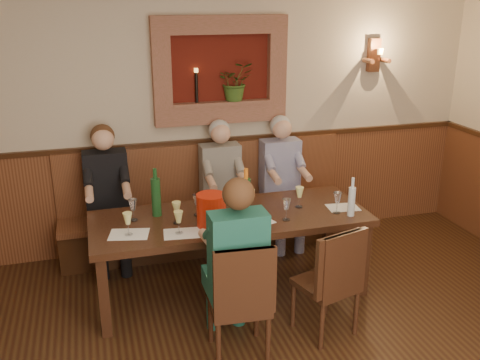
% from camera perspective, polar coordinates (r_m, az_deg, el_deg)
% --- Properties ---
extents(room_shell, '(6.04, 6.04, 2.82)m').
position_cam_1_polar(room_shell, '(2.63, 9.45, 4.03)').
color(room_shell, beige).
rests_on(room_shell, ground).
extents(wall_niche, '(1.36, 0.30, 1.06)m').
position_cam_1_polar(wall_niche, '(5.45, -1.65, 11.16)').
color(wall_niche, '#51130B').
rests_on(wall_niche, ground).
extents(wall_sconce, '(0.25, 0.20, 0.35)m').
position_cam_1_polar(wall_sconce, '(6.05, 14.16, 12.71)').
color(wall_sconce, '#592E19').
rests_on(wall_sconce, ground).
extents(dining_table, '(2.40, 0.90, 0.75)m').
position_cam_1_polar(dining_table, '(4.68, -1.01, -4.65)').
color(dining_table, black).
rests_on(dining_table, ground).
extents(bench, '(3.00, 0.45, 1.11)m').
position_cam_1_polar(bench, '(5.66, -3.49, -4.16)').
color(bench, '#381E0F').
rests_on(bench, ground).
extents(chair_near_left, '(0.45, 0.45, 0.96)m').
position_cam_1_polar(chair_near_left, '(4.07, -0.12, -14.94)').
color(chair_near_left, black).
rests_on(chair_near_left, ground).
extents(chair_near_right, '(0.51, 0.51, 0.93)m').
position_cam_1_polar(chair_near_right, '(4.38, 9.20, -12.70)').
color(chair_near_right, black).
rests_on(chair_near_right, ground).
extents(person_bench_left, '(0.41, 0.51, 1.41)m').
position_cam_1_polar(person_bench_left, '(5.35, -13.79, -3.13)').
color(person_bench_left, black).
rests_on(person_bench_left, ground).
extents(person_bench_mid, '(0.40, 0.49, 1.39)m').
position_cam_1_polar(person_bench_mid, '(5.50, -1.87, -2.08)').
color(person_bench_mid, '#605A58').
rests_on(person_bench_mid, ground).
extents(person_bench_right, '(0.41, 0.50, 1.39)m').
position_cam_1_polar(person_bench_right, '(5.68, 4.51, -1.40)').
color(person_bench_right, navy).
rests_on(person_bench_right, ground).
extents(person_chair_front, '(0.41, 0.50, 1.40)m').
position_cam_1_polar(person_chair_front, '(4.01, -0.55, -10.53)').
color(person_chair_front, '#184954').
rests_on(person_chair_front, ground).
extents(spittoon_bucket, '(0.25, 0.25, 0.28)m').
position_cam_1_polar(spittoon_bucket, '(4.40, -3.08, -3.24)').
color(spittoon_bucket, red).
rests_on(spittoon_bucket, dining_table).
extents(wine_bottle_green_a, '(0.10, 0.10, 0.44)m').
position_cam_1_polar(wine_bottle_green_a, '(4.53, 0.63, -1.88)').
color(wine_bottle_green_a, '#19471E').
rests_on(wine_bottle_green_a, dining_table).
extents(wine_bottle_green_b, '(0.11, 0.11, 0.43)m').
position_cam_1_polar(wine_bottle_green_b, '(4.64, -8.94, -1.72)').
color(wine_bottle_green_b, '#19471E').
rests_on(wine_bottle_green_b, dining_table).
extents(water_bottle, '(0.08, 0.08, 0.35)m').
position_cam_1_polar(water_bottle, '(4.70, 11.82, -2.16)').
color(water_bottle, silver).
rests_on(water_bottle, dining_table).
extents(tasting_sheet_a, '(0.35, 0.28, 0.00)m').
position_cam_1_polar(tasting_sheet_a, '(4.38, -11.75, -5.68)').
color(tasting_sheet_a, white).
rests_on(tasting_sheet_a, dining_table).
extents(tasting_sheet_b, '(0.35, 0.30, 0.00)m').
position_cam_1_polar(tasting_sheet_b, '(4.51, 1.60, -4.53)').
color(tasting_sheet_b, white).
rests_on(tasting_sheet_b, dining_table).
extents(tasting_sheet_c, '(0.30, 0.23, 0.00)m').
position_cam_1_polar(tasting_sheet_c, '(4.90, 10.92, -2.89)').
color(tasting_sheet_c, white).
rests_on(tasting_sheet_c, dining_table).
extents(tasting_sheet_d, '(0.32, 0.25, 0.00)m').
position_cam_1_polar(tasting_sheet_d, '(4.33, -6.17, -5.68)').
color(tasting_sheet_d, white).
rests_on(tasting_sheet_d, dining_table).
extents(wine_glass_0, '(0.08, 0.08, 0.19)m').
position_cam_1_polar(wine_glass_0, '(4.33, -11.86, -4.62)').
color(wine_glass_0, '#ECED8D').
rests_on(wine_glass_0, dining_table).
extents(wine_glass_1, '(0.08, 0.08, 0.19)m').
position_cam_1_polar(wine_glass_1, '(4.60, -11.32, -3.15)').
color(wine_glass_1, white).
rests_on(wine_glass_1, dining_table).
extents(wine_glass_2, '(0.08, 0.08, 0.19)m').
position_cam_1_polar(wine_glass_2, '(4.30, -6.56, -4.52)').
color(wine_glass_2, '#ECED8D').
rests_on(wine_glass_2, dining_table).
extents(wine_glass_3, '(0.08, 0.08, 0.19)m').
position_cam_1_polar(wine_glass_3, '(4.63, -4.60, -2.67)').
color(wine_glass_3, white).
rests_on(wine_glass_3, dining_table).
extents(wine_glass_4, '(0.08, 0.08, 0.19)m').
position_cam_1_polar(wine_glass_4, '(4.47, -0.20, -3.44)').
color(wine_glass_4, '#ECED8D').
rests_on(wine_glass_4, dining_table).
extents(wine_glass_5, '(0.08, 0.08, 0.19)m').
position_cam_1_polar(wine_glass_5, '(4.74, 1.15, -2.11)').
color(wine_glass_5, '#ECED8D').
rests_on(wine_glass_5, dining_table).
extents(wine_glass_6, '(0.08, 0.08, 0.19)m').
position_cam_1_polar(wine_glass_6, '(4.54, 4.97, -3.17)').
color(wine_glass_6, white).
rests_on(wine_glass_6, dining_table).
extents(wine_glass_7, '(0.08, 0.08, 0.19)m').
position_cam_1_polar(wine_glass_7, '(4.82, 6.35, -1.83)').
color(wine_glass_7, '#ECED8D').
rests_on(wine_glass_7, dining_table).
extents(wine_glass_8, '(0.08, 0.08, 0.19)m').
position_cam_1_polar(wine_glass_8, '(4.74, 10.33, -2.40)').
color(wine_glass_8, white).
rests_on(wine_glass_8, dining_table).
extents(wine_glass_9, '(0.08, 0.08, 0.19)m').
position_cam_1_polar(wine_glass_9, '(4.29, -1.45, -4.46)').
color(wine_glass_9, '#ECED8D').
rests_on(wine_glass_9, dining_table).
extents(wine_glass_10, '(0.08, 0.08, 0.19)m').
position_cam_1_polar(wine_glass_10, '(4.49, -6.76, -3.48)').
color(wine_glass_10, '#ECED8D').
rests_on(wine_glass_10, dining_table).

